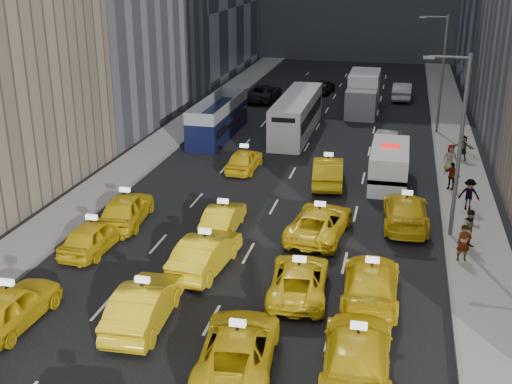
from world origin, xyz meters
TOP-DOWN VIEW (x-y plane):
  - ground at (0.00, 0.00)m, footprint 160.00×160.00m
  - sidewalk_west at (-10.50, 25.00)m, footprint 3.00×90.00m
  - sidewalk_east at (10.50, 25.00)m, footprint 3.00×90.00m
  - curb_west at (-9.05, 25.00)m, footprint 0.15×90.00m
  - curb_east at (9.05, 25.00)m, footprint 0.15×90.00m
  - streetlight_near at (9.18, 12.00)m, footprint 2.15×0.22m
  - streetlight_far at (9.18, 32.00)m, footprint 2.15×0.22m
  - taxi_4 at (-7.21, -0.04)m, footprint 2.16×4.83m
  - taxi_5 at (-2.40, 1.22)m, footprint 1.98×5.06m
  - taxi_6 at (1.73, -0.63)m, footprint 2.99×5.58m
  - taxi_7 at (5.66, -0.11)m, footprint 2.50×5.69m
  - taxi_8 at (-7.17, 6.66)m, footprint 1.94×4.42m
  - taxi_9 at (-1.46, 6.01)m, footprint 2.21×5.07m
  - taxi_10 at (2.92, 4.74)m, footprint 2.67×5.13m
  - taxi_11 at (5.82, 4.88)m, footprint 2.37×5.55m
  - taxi_12 at (-6.98, 10.02)m, footprint 2.47×5.03m
  - taxi_13 at (-1.85, 10.26)m, footprint 1.52×4.22m
  - taxi_14 at (2.96, 10.68)m, footprint 3.09×5.65m
  - taxi_15 at (7.10, 13.00)m, footprint 2.46×5.55m
  - taxi_16 at (-3.12, 19.80)m, footprint 1.81×4.29m
  - taxi_17 at (2.44, 18.41)m, footprint 2.27×5.21m
  - nypd_van at (6.02, 19.36)m, footprint 3.01×6.02m
  - double_decker at (-7.07, 27.55)m, footprint 3.18×9.89m
  - city_bus at (-1.37, 29.63)m, footprint 3.14×11.54m
  - box_truck at (3.13, 37.96)m, footprint 3.09×7.61m
  - misc_car_0 at (5.72, 26.86)m, footprint 2.05×4.47m
  - misc_car_1 at (-6.36, 40.45)m, footprint 2.86×5.73m
  - misc_car_2 at (2.31, 44.04)m, footprint 2.12×4.74m
  - misc_car_3 at (-1.25, 45.21)m, footprint 2.18×4.31m
  - misc_car_4 at (6.44, 44.01)m, footprint 1.84×5.06m
  - pedestrian_0 at (9.66, 9.15)m, footprint 0.70×0.53m
  - pedestrian_1 at (10.05, 10.68)m, footprint 1.01×0.74m
  - pedestrian_2 at (10.39, 15.63)m, footprint 1.13×0.48m
  - pedestrian_3 at (9.65, 18.77)m, footprint 1.05×0.76m
  - pedestrian_4 at (9.75, 22.33)m, footprint 0.89×0.56m
  - pedestrian_5 at (10.70, 24.87)m, footprint 1.62×0.88m

SIDE VIEW (x-z plane):
  - ground at x=0.00m, z-range 0.00..0.00m
  - sidewalk_west at x=-10.50m, z-range 0.00..0.15m
  - sidewalk_east at x=10.50m, z-range 0.00..0.15m
  - curb_west at x=-9.05m, z-range 0.00..0.18m
  - curb_east at x=9.05m, z-range 0.00..0.18m
  - misc_car_2 at x=2.31m, z-range 0.00..1.35m
  - taxi_10 at x=2.92m, z-range 0.00..1.38m
  - taxi_13 at x=-1.85m, z-range 0.00..1.38m
  - misc_car_3 at x=-1.25m, z-range 0.00..1.41m
  - misc_car_0 at x=5.72m, z-range 0.00..1.42m
  - taxi_16 at x=-3.12m, z-range 0.00..1.45m
  - taxi_8 at x=-7.17m, z-range 0.00..1.48m
  - taxi_6 at x=1.73m, z-range 0.00..1.49m
  - taxi_14 at x=2.96m, z-range 0.00..1.50m
  - misc_car_1 at x=-6.36m, z-range 0.00..1.56m
  - taxi_15 at x=7.10m, z-range 0.00..1.59m
  - taxi_11 at x=5.82m, z-range 0.00..1.59m
  - taxi_4 at x=-7.21m, z-range 0.00..1.61m
  - taxi_9 at x=-1.46m, z-range 0.00..1.62m
  - taxi_7 at x=5.66m, z-range 0.00..1.63m
  - taxi_5 at x=-2.40m, z-range 0.00..1.64m
  - taxi_12 at x=-6.98m, z-range 0.00..1.65m
  - misc_car_4 at x=6.44m, z-range 0.00..1.66m
  - taxi_17 at x=2.44m, z-range 0.00..1.67m
  - pedestrian_3 at x=9.65m, z-range 0.15..1.78m
  - pedestrian_5 at x=10.70m, z-range 0.15..1.82m
  - pedestrian_4 at x=9.75m, z-range 0.15..1.85m
  - pedestrian_0 at x=9.66m, z-range 0.15..1.86m
  - pedestrian_2 at x=10.39m, z-range 0.15..1.88m
  - pedestrian_1 at x=10.05m, z-range 0.15..2.02m
  - nypd_van at x=6.02m, z-range -0.12..2.36m
  - double_decker at x=-7.07m, z-range -0.02..2.81m
  - city_bus at x=-1.37m, z-range -0.02..2.93m
  - box_truck at x=3.13m, z-range -0.02..3.38m
  - streetlight_near at x=9.18m, z-range 0.42..9.42m
  - streetlight_far at x=9.18m, z-range 0.42..9.42m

